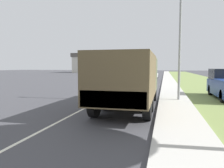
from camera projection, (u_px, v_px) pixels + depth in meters
ground_plane at (142, 79)px, 38.02m from camera, size 180.00×180.00×0.00m
lane_centre_stripe at (142, 79)px, 38.02m from camera, size 0.12×120.00×0.00m
sidewalk_right at (168, 79)px, 36.96m from camera, size 1.80×120.00×0.12m
grass_strip_right at (196, 79)px, 35.93m from camera, size 7.00×120.00×0.02m
military_truck at (130, 77)px, 11.07m from camera, size 2.48×7.70×2.67m
car_nearest_ahead at (143, 79)px, 24.92m from camera, size 1.77×4.73×1.60m
car_second_ahead at (152, 74)px, 39.55m from camera, size 1.87×4.36×1.59m
lamp_post at (177, 27)px, 12.90m from camera, size 1.69×0.24×7.27m
building_distant at (101, 63)px, 78.32m from camera, size 18.64×11.58×6.79m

